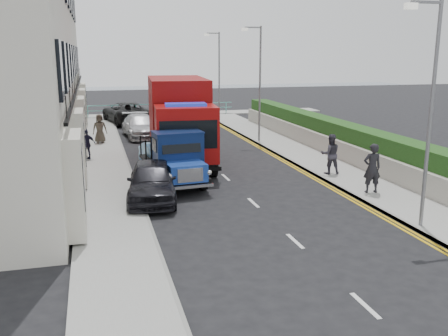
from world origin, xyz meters
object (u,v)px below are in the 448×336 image
lamp_near (428,103)px  lamp_mid (258,77)px  bedford_lorry (177,162)px  red_lorry (179,119)px  pedestrian_east_near (372,168)px  parked_car_front (152,181)px  lamp_far (218,71)px

lamp_near → lamp_mid: same height
lamp_mid → bedford_lorry: size_ratio=1.38×
lamp_near → bedford_lorry: lamp_near is taller
red_lorry → pedestrian_east_near: bearing=-47.0°
bedford_lorry → parked_car_front: bearing=-132.6°
parked_car_front → lamp_far: bearing=77.2°
lamp_mid → red_lorry: 7.31m
pedestrian_east_near → red_lorry: bearing=-45.1°
lamp_far → bedford_lorry: (-6.53, -18.99, -2.93)m
lamp_far → parked_car_front: (-7.78, -20.65, -3.24)m
lamp_near → red_lorry: 13.04m
lamp_far → red_lorry: size_ratio=0.85×
pedestrian_east_near → parked_car_front: bearing=-4.0°
parked_car_front → lamp_mid: bearing=61.6°
lamp_mid → pedestrian_east_near: size_ratio=3.59×
lamp_far → pedestrian_east_near: 22.40m
lamp_far → lamp_mid: bearing=-90.0°
lamp_mid → lamp_near: bearing=-90.0°
lamp_far → pedestrian_east_near: size_ratio=3.59×
lamp_near → parked_car_front: (-7.78, 5.35, -3.24)m
lamp_near → bedford_lorry: bearing=133.0°
lamp_mid → bedford_lorry: lamp_mid is taller
lamp_mid → red_lorry: size_ratio=0.85×
lamp_near → bedford_lorry: size_ratio=1.38×
red_lorry → pedestrian_east_near: red_lorry is taller
lamp_near → lamp_far: size_ratio=1.00×
lamp_far → parked_car_front: bearing=-110.6°
lamp_near → pedestrian_east_near: size_ratio=3.59×
lamp_mid → parked_car_front: size_ratio=1.58×
bedford_lorry → lamp_mid: bearing=48.5°
lamp_near → pedestrian_east_near: bearing=81.0°
parked_car_front → pedestrian_east_near: (8.38, -1.56, 0.34)m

